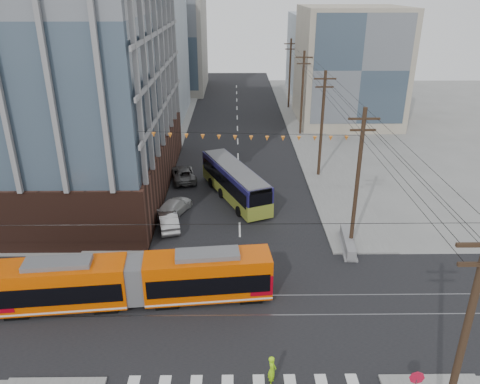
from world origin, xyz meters
name	(u,v)px	position (x,y,z in m)	size (l,w,h in m)	color
ground	(242,350)	(0.00, 0.00, 0.00)	(160.00, 160.00, 0.00)	slate
bg_bldg_nw_near	(123,55)	(-17.00, 52.00, 9.00)	(18.00, 16.00, 18.00)	#8C99A5
bg_bldg_ne_near	(349,66)	(16.00, 48.00, 8.00)	(14.00, 14.00, 16.00)	gray
bg_bldg_nw_far	(162,35)	(-14.00, 72.00, 10.00)	(16.00, 18.00, 20.00)	gray
bg_bldg_ne_far	(335,54)	(18.00, 68.00, 7.00)	(16.00, 16.00, 14.00)	#8C99A5
utility_pole_near	(462,349)	(8.50, -6.00, 5.50)	(0.30, 0.30, 11.00)	black
utility_pole_far	(290,74)	(8.50, 56.00, 5.50)	(0.30, 0.30, 11.00)	black
streetcar	(136,281)	(-6.61, 4.39, 1.64)	(17.00, 2.39, 3.28)	#D14700
city_bus	(235,182)	(-0.40, 20.44, 1.61)	(2.46, 11.35, 3.21)	#18154A
parked_car_silver	(168,220)	(-5.98, 14.49, 0.72)	(1.51, 4.34, 1.43)	#A5A5A5
parked_car_white	(174,206)	(-5.76, 17.16, 0.66)	(1.85, 4.56, 1.32)	#BCBCBC
parked_car_grey	(183,174)	(-5.75, 24.90, 0.70)	(2.32, 5.03, 1.40)	#494949
pedestrian	(272,370)	(1.45, -2.36, 0.86)	(0.63, 0.41, 1.72)	#9DED11
jersey_barrier	(348,242)	(8.30, 11.09, 0.44)	(0.99, 4.42, 0.88)	gray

